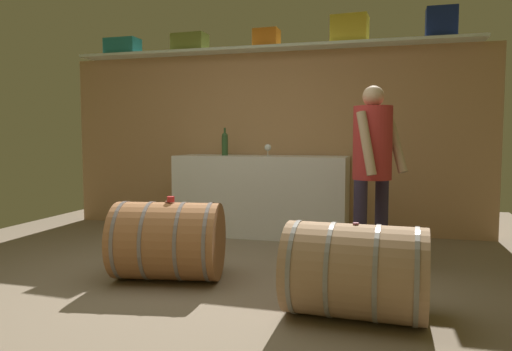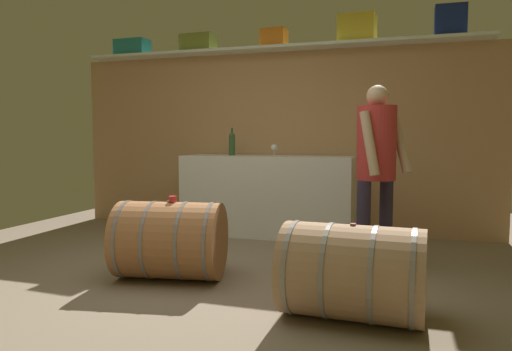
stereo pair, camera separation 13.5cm
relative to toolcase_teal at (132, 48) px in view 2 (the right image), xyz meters
The scene contains 15 objects.
ground_plane 3.46m from the toolcase_teal, 42.81° to the right, with size 6.41×8.27×0.02m, color #82715C.
back_wall_panel 2.25m from the toolcase_teal, ahead, with size 5.21×0.10×2.16m, color tan.
high_shelf_board 1.90m from the toolcase_teal, ahead, with size 4.80×0.40×0.03m, color silver.
toolcase_teal is the anchor object (origin of this frame).
toolcase_olive 0.93m from the toolcase_teal, ahead, with size 0.42×0.24×0.22m, color olive.
toolcase_orange 1.91m from the toolcase_teal, ahead, with size 0.29×0.21×0.21m, color orange.
toolcase_yellow 2.87m from the toolcase_teal, ahead, with size 0.40×0.26×0.31m, color gold.
toolcase_navy 3.84m from the toolcase_teal, ahead, with size 0.32×0.21×0.33m, color navy.
work_cabinet 2.65m from the toolcase_teal, ahead, with size 1.98×0.62×0.92m, color white.
wine_bottle_green 1.93m from the toolcase_teal, ahead, with size 0.07×0.07×0.32m.
wine_glass 2.44m from the toolcase_teal, 12.19° to the right, with size 0.07×0.07×0.14m.
wine_barrel_near 3.34m from the toolcase_teal, 52.34° to the right, with size 0.92×0.75×0.63m.
wine_barrel_far 4.52m from the toolcase_teal, 39.27° to the right, with size 0.89×0.63×0.61m.
tasting_cup 3.17m from the toolcase_teal, 51.86° to the right, with size 0.06×0.06×0.04m, color red.
winemaker_pouring 3.69m from the toolcase_teal, 22.04° to the right, with size 0.48×0.51×1.58m.
Camera 2 is at (1.57, -3.14, 1.14)m, focal length 33.62 mm.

